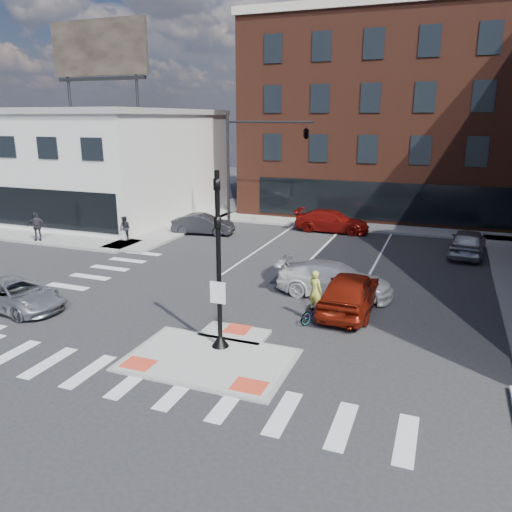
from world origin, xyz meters
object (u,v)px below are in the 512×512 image
at_px(bg_car_red, 332,221).
at_px(bg_car_dark, 203,224).
at_px(silver_suv, 16,295).
at_px(bg_car_silver, 468,242).
at_px(red_sedan, 351,291).
at_px(pedestrian_a, 125,228).
at_px(white_pickup, 335,280).
at_px(pedestrian_b, 37,226).
at_px(cyclist, 315,305).

bearing_deg(bg_car_red, bg_car_dark, 116.20).
bearing_deg(bg_car_red, silver_suv, 155.13).
bearing_deg(bg_car_red, bg_car_silver, -111.31).
bearing_deg(bg_car_silver, silver_suv, 46.93).
xyz_separation_m(red_sedan, bg_car_silver, (4.66, 10.90, -0.06)).
distance_m(red_sedan, pedestrian_a, 16.80).
bearing_deg(white_pickup, pedestrian_b, 81.35).
xyz_separation_m(silver_suv, cyclist, (11.86, 3.12, 0.08)).
height_order(red_sedan, cyclist, cyclist).
bearing_deg(silver_suv, bg_car_silver, -41.41).
bearing_deg(bg_car_silver, bg_car_dark, 6.91).
height_order(red_sedan, bg_car_dark, red_sedan).
xyz_separation_m(pedestrian_a, pedestrian_b, (-5.20, -2.00, 0.14)).
height_order(bg_car_red, cyclist, cyclist).
height_order(silver_suv, red_sedan, red_sedan).
xyz_separation_m(red_sedan, pedestrian_b, (-20.70, 4.49, 0.22)).
relative_size(bg_car_red, pedestrian_a, 3.30).
bearing_deg(cyclist, silver_suv, 38.61).
xyz_separation_m(silver_suv, bg_car_dark, (0.95, 15.18, 0.06)).
bearing_deg(silver_suv, pedestrian_b, 47.01).
distance_m(pedestrian_a, pedestrian_b, 5.57).
xyz_separation_m(silver_suv, pedestrian_a, (-2.55, 11.23, 0.30)).
relative_size(bg_car_silver, bg_car_red, 0.90).
xyz_separation_m(white_pickup, pedestrian_a, (-14.47, 4.89, 0.18)).
xyz_separation_m(bg_car_red, pedestrian_b, (-16.70, -9.84, 0.32)).
relative_size(white_pickup, bg_car_dark, 1.23).
distance_m(red_sedan, pedestrian_b, 21.18).
xyz_separation_m(red_sedan, bg_car_dark, (-12.00, 10.44, -0.16)).
height_order(white_pickup, bg_car_red, same).
height_order(silver_suv, cyclist, cyclist).
bearing_deg(cyclist, bg_car_silver, -90.84).
relative_size(bg_car_silver, cyclist, 2.22).
distance_m(white_pickup, bg_car_dark, 14.10).
xyz_separation_m(silver_suv, bg_car_silver, (17.62, 15.64, 0.16)).
relative_size(red_sedan, white_pickup, 0.97).
bearing_deg(bg_car_dark, pedestrian_b, 114.89).
bearing_deg(bg_car_silver, white_pickup, 63.89).
height_order(red_sedan, white_pickup, red_sedan).
bearing_deg(white_pickup, silver_suv, 117.68).
bearing_deg(bg_car_silver, pedestrian_b, 19.53).
distance_m(white_pickup, bg_car_red, 13.08).
xyz_separation_m(silver_suv, red_sedan, (12.95, 4.74, 0.22)).
relative_size(silver_suv, bg_car_silver, 0.97).
relative_size(silver_suv, pedestrian_a, 2.90).
relative_size(bg_car_dark, pedestrian_a, 2.68).
height_order(white_pickup, cyclist, cyclist).
bearing_deg(pedestrian_b, bg_car_red, 0.03).
height_order(silver_suv, pedestrian_a, pedestrian_a).
relative_size(white_pickup, bg_car_red, 1.00).
relative_size(red_sedan, bg_car_dark, 1.19).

